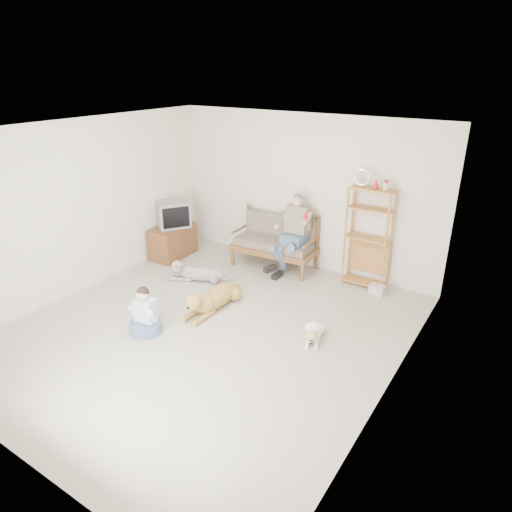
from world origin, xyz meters
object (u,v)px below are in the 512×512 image
Objects in this scene: etagere at (368,237)px; golden_retriever at (212,299)px; tv_stand at (173,241)px; loveseat at (276,241)px.

etagere reaches higher than golden_retriever.
etagere reaches higher than tv_stand.
loveseat reaches higher than golden_retriever.
etagere is at bearing 1.06° from loveseat.
loveseat is 1.10× the size of golden_retriever.
loveseat is at bearing 16.98° from tv_stand.
etagere reaches higher than loveseat.
golden_retriever is at bearing -35.90° from tv_stand.
tv_stand is (-1.89, -0.70, -0.19)m from loveseat.
etagere is at bearing 52.68° from golden_retriever.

